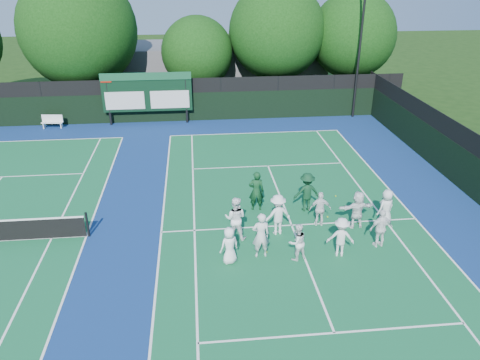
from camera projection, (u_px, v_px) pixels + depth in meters
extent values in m
plane|color=#17330E|center=(297.00, 238.00, 18.96)|extent=(120.00, 120.00, 0.00)
cube|color=navy|center=(149.00, 233.00, 19.30)|extent=(34.00, 32.00, 0.01)
cube|color=#135D34|center=(292.00, 225.00, 19.86)|extent=(10.97, 23.77, 0.00)
cube|color=white|center=(255.00, 133.00, 30.57)|extent=(10.97, 0.08, 0.00)
cube|color=white|center=(161.00, 232.00, 19.35)|extent=(0.08, 23.77, 0.00)
cube|color=white|center=(415.00, 219.00, 20.36)|extent=(0.08, 23.77, 0.00)
cube|color=white|center=(194.00, 230.00, 19.47)|extent=(0.08, 23.77, 0.00)
cube|color=white|center=(385.00, 220.00, 20.24)|extent=(0.08, 23.77, 0.00)
cube|color=white|center=(334.00, 333.00, 14.09)|extent=(8.23, 0.08, 0.00)
cube|color=white|center=(268.00, 166.00, 25.62)|extent=(8.23, 0.08, 0.00)
cube|color=white|center=(292.00, 225.00, 19.85)|extent=(0.08, 12.80, 0.00)
cube|color=white|center=(34.00, 141.00, 29.27)|extent=(10.97, 0.08, 0.00)
cube|color=white|center=(86.00, 236.00, 19.06)|extent=(0.08, 23.77, 0.00)
cube|color=white|center=(52.00, 238.00, 18.94)|extent=(0.08, 23.77, 0.00)
cube|color=white|center=(2.00, 177.00, 24.32)|extent=(8.23, 0.08, 0.00)
cube|color=black|center=(164.00, 108.00, 32.40)|extent=(34.00, 0.08, 2.00)
cube|color=black|center=(162.00, 86.00, 31.76)|extent=(34.00, 0.05, 1.00)
cylinder|color=black|center=(108.00, 100.00, 31.39)|extent=(0.16, 0.16, 3.50)
cylinder|color=black|center=(186.00, 98.00, 31.87)|extent=(0.16, 0.16, 3.50)
cube|color=black|center=(147.00, 92.00, 31.44)|extent=(6.00, 0.15, 2.60)
cube|color=#154C2D|center=(145.00, 76.00, 30.88)|extent=(6.00, 0.05, 0.50)
cube|color=silver|center=(125.00, 101.00, 31.42)|extent=(2.60, 0.04, 1.20)
cube|color=silver|center=(170.00, 99.00, 31.70)|extent=(2.60, 0.04, 1.20)
cube|color=maroon|center=(106.00, 79.00, 30.68)|extent=(0.70, 0.04, 0.50)
cube|color=#595A5F|center=(215.00, 68.00, 39.56)|extent=(18.00, 6.00, 4.00)
cylinder|color=black|center=(360.00, 46.00, 31.69)|extent=(0.16, 0.16, 10.00)
cylinder|color=black|center=(87.00, 225.00, 18.85)|extent=(0.10, 0.10, 1.10)
cube|color=silver|center=(52.00, 122.00, 31.34)|extent=(1.44, 0.53, 0.06)
cube|color=silver|center=(52.00, 118.00, 31.35)|extent=(1.41, 0.22, 0.47)
cube|color=silver|center=(44.00, 126.00, 31.37)|extent=(0.09, 0.33, 0.38)
cube|color=silver|center=(62.00, 125.00, 31.48)|extent=(0.09, 0.33, 0.38)
cylinder|color=black|center=(87.00, 92.00, 34.86)|extent=(0.44, 0.44, 2.74)
sphere|color=#0D340B|center=(78.00, 30.00, 32.97)|extent=(8.25, 8.25, 8.25)
sphere|color=#0D340B|center=(89.00, 41.00, 33.65)|extent=(5.77, 5.77, 5.77)
cylinder|color=black|center=(199.00, 93.00, 35.76)|extent=(0.44, 0.44, 2.14)
sphere|color=#0D340B|center=(197.00, 52.00, 34.47)|extent=(5.27, 5.27, 5.27)
sphere|color=#0D340B|center=(205.00, 59.00, 35.02)|extent=(3.69, 3.69, 3.69)
cylinder|color=black|center=(275.00, 86.00, 36.15)|extent=(0.44, 0.44, 2.88)
sphere|color=#0D340B|center=(277.00, 31.00, 34.42)|extent=(7.08, 7.08, 7.08)
sphere|color=#0D340B|center=(284.00, 40.00, 35.04)|extent=(4.95, 4.95, 4.95)
cylinder|color=black|center=(348.00, 85.00, 36.71)|extent=(0.44, 0.44, 2.77)
sphere|color=#0D340B|center=(353.00, 35.00, 35.11)|extent=(6.43, 6.43, 6.43)
sphere|color=#0D340B|center=(358.00, 43.00, 35.70)|extent=(4.50, 4.50, 4.50)
sphere|color=#ABC617|center=(266.00, 252.00, 17.97)|extent=(0.07, 0.07, 0.07)
sphere|color=#ABC617|center=(336.00, 196.00, 22.27)|extent=(0.07, 0.07, 0.07)
sphere|color=#ABC617|center=(359.00, 224.00, 19.90)|extent=(0.07, 0.07, 0.07)
sphere|color=#ABC617|center=(321.00, 202.00, 21.73)|extent=(0.07, 0.07, 0.07)
sphere|color=#ABC617|center=(328.00, 217.00, 20.46)|extent=(0.07, 0.07, 0.07)
imported|color=white|center=(229.00, 246.00, 17.11)|extent=(0.85, 0.72, 1.48)
imported|color=silver|center=(261.00, 235.00, 17.40)|extent=(0.71, 0.50, 1.85)
imported|color=white|center=(297.00, 242.00, 17.31)|extent=(0.88, 0.78, 1.49)
imported|color=silver|center=(341.00, 237.00, 17.53)|extent=(1.12, 0.77, 1.59)
imported|color=white|center=(381.00, 228.00, 18.08)|extent=(0.99, 0.52, 1.62)
imported|color=white|center=(235.00, 218.00, 18.59)|extent=(1.04, 0.91, 1.82)
imported|color=white|center=(278.00, 215.00, 18.92)|extent=(1.25, 0.89, 1.75)
imported|color=white|center=(320.00, 209.00, 19.57)|extent=(0.94, 0.46, 1.55)
imported|color=white|center=(357.00, 210.00, 19.42)|extent=(1.57, 0.65, 1.65)
imported|color=silver|center=(386.00, 208.00, 19.59)|extent=(0.94, 0.80, 1.63)
imported|color=#103C1D|center=(256.00, 191.00, 20.75)|extent=(0.71, 0.49, 1.87)
imported|color=#0E361D|center=(307.00, 192.00, 20.72)|extent=(1.23, 0.78, 1.80)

